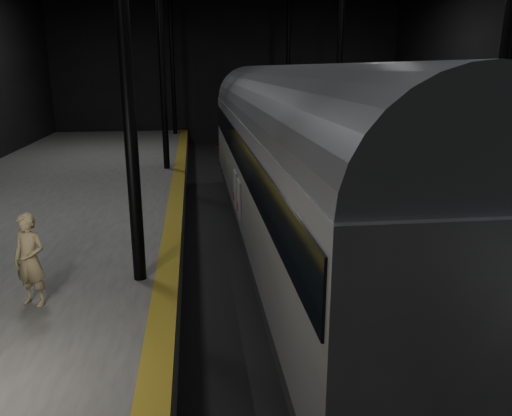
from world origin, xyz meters
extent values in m
plane|color=black|center=(0.00, 0.00, 0.00)|extent=(44.00, 44.00, 0.00)
cube|color=#4E4E4B|center=(-7.50, 0.00, 0.50)|extent=(9.00, 43.80, 1.00)
cube|color=olive|center=(-3.25, 0.00, 1.00)|extent=(0.50, 43.80, 0.01)
cube|color=#3F3328|center=(-0.72, 0.00, 0.17)|extent=(0.08, 43.00, 0.14)
cube|color=#3F3328|center=(0.72, 0.00, 0.17)|extent=(0.08, 43.00, 0.14)
cube|color=black|center=(0.00, 0.00, 0.06)|extent=(2.40, 42.00, 0.12)
cylinder|color=black|center=(-3.80, -4.00, 6.00)|extent=(0.26, 0.26, 10.00)
cylinder|color=black|center=(3.80, -4.00, 6.00)|extent=(0.26, 0.26, 10.00)
cylinder|color=black|center=(-3.80, 8.00, 6.00)|extent=(0.26, 0.26, 10.00)
cylinder|color=black|center=(3.80, 8.00, 6.00)|extent=(0.26, 0.26, 10.00)
cylinder|color=black|center=(-3.80, 20.00, 6.00)|extent=(0.26, 0.26, 10.00)
cylinder|color=black|center=(3.80, 20.00, 6.00)|extent=(0.26, 0.26, 10.00)
cube|color=gray|center=(0.00, -0.18, 2.49)|extent=(2.83, 19.55, 2.93)
cube|color=black|center=(0.00, -0.18, 0.65)|extent=(2.59, 19.16, 0.83)
cube|color=black|center=(0.00, -0.18, 3.18)|extent=(2.89, 19.25, 0.88)
cylinder|color=slate|center=(0.00, -0.18, 3.96)|extent=(2.78, 19.35, 2.78)
cube|color=black|center=(0.00, -7.02, 0.29)|extent=(1.76, 2.15, 0.34)
cube|color=black|center=(0.00, 6.66, 0.29)|extent=(1.76, 2.15, 0.34)
cube|color=silver|center=(-1.45, -1.16, 1.91)|extent=(0.04, 0.73, 1.03)
cube|color=silver|center=(-1.45, 0.01, 1.91)|extent=(0.04, 0.73, 1.03)
cylinder|color=#A31814|center=(-1.47, -0.98, 1.66)|extent=(0.03, 0.25, 0.25)
cylinder|color=#A31814|center=(-1.47, 0.19, 1.66)|extent=(0.03, 0.25, 0.25)
imported|color=tan|center=(-5.64, -4.95, 1.88)|extent=(0.76, 0.64, 1.76)
camera|label=1|loc=(-2.58, -13.92, 5.27)|focal=35.00mm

